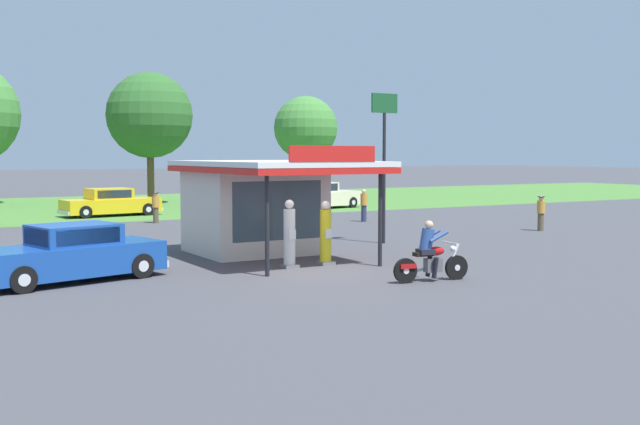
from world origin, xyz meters
TOP-DOWN VIEW (x-y plane):
  - ground_plane at (0.00, 0.00)m, footprint 300.00×300.00m
  - grass_verge_strip at (0.00, 30.00)m, footprint 120.00×24.00m
  - service_station_kiosk at (0.32, 4.15)m, footprint 4.57×7.08m
  - gas_pump_nearside at (-0.29, 0.88)m, footprint 0.44×0.44m
  - gas_pump_offside at (0.92, 0.88)m, footprint 0.44×0.44m
  - motorcycle_with_rider at (1.73, -3.02)m, footprint 2.14×0.70m
  - featured_classic_sedan at (-6.25, 1.67)m, footprint 5.12×2.87m
  - parked_car_back_row_centre_right at (7.30, 18.50)m, footprint 5.51×2.99m
  - parked_car_back_row_right at (12.80, 21.14)m, footprint 5.09×2.72m
  - parked_car_back_row_centre_left at (0.16, 21.97)m, footprint 5.32×2.41m
  - bystander_strolling_foreground at (13.96, 4.81)m, footprint 0.34×0.34m
  - bystander_leaning_by_kiosk at (0.89, 16.66)m, footprint 0.34×0.34m
  - bystander_standing_back_lot at (9.88, 12.33)m, footprint 0.34×0.34m
  - tree_oak_distant_spare at (19.29, 34.97)m, footprint 5.10×5.10m
  - tree_oak_left at (5.01, 30.27)m, footprint 5.60×5.60m
  - roadside_pole_sign at (5.54, 4.48)m, footprint 1.10×0.12m

SIDE VIEW (x-z plane):
  - ground_plane at x=0.00m, z-range 0.00..0.00m
  - grass_verge_strip at x=0.00m, z-range 0.00..0.01m
  - motorcycle_with_rider at x=1.73m, z-range -0.14..1.44m
  - parked_car_back_row_centre_right at x=7.30m, z-range -0.06..1.38m
  - parked_car_back_row_centre_left at x=0.16m, z-range -0.06..1.41m
  - featured_classic_sedan at x=-6.25m, z-range -0.06..1.42m
  - parked_car_back_row_right at x=12.80m, z-range -0.08..1.51m
  - bystander_leaning_by_kiosk at x=0.89m, z-range 0.04..1.53m
  - bystander_strolling_foreground at x=13.96m, z-range 0.04..1.54m
  - bystander_standing_back_lot at x=9.88m, z-range 0.04..1.61m
  - gas_pump_offside at x=0.92m, z-range -0.08..1.82m
  - gas_pump_nearside at x=-0.29m, z-range -0.08..1.89m
  - service_station_kiosk at x=0.32m, z-range 0.02..3.52m
  - roadside_pole_sign at x=5.54m, z-range 0.94..6.42m
  - tree_oak_distant_spare at x=19.29m, z-range 1.40..9.32m
  - tree_oak_left at x=5.01m, z-range 1.35..9.97m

